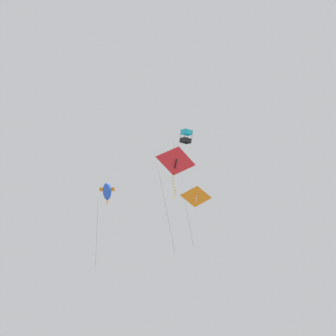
{
  "coord_description": "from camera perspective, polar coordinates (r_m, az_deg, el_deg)",
  "views": [
    {
      "loc": [
        -25.27,
        23.21,
        6.83
      ],
      "look_at": [
        -1.71,
        1.82,
        19.46
      ],
      "focal_mm": 44.51,
      "sensor_mm": 36.0,
      "label": 1
    }
  ],
  "objects": [
    {
      "name": "kite_fish_upper_right",
      "position": [
        31.98,
        -8.34,
        -3.2
      ],
      "size": [
        1.87,
        1.27,
        6.15
      ],
      "rotation": [
        0.49,
        0.0,
        3.94
      ],
      "color": "blue"
    },
    {
      "name": "kite_box_far_centre",
      "position": [
        45.9,
        2.48,
        4.32
      ],
      "size": [
        2.13,
        1.9,
        5.4
      ],
      "rotation": [
        0.25,
        0.0,
        4.52
      ],
      "color": "#1EB2C6"
    },
    {
      "name": "kite_delta_near_left",
      "position": [
        28.41,
        1.04,
        0.86
      ],
      "size": [
        1.54,
        2.32,
        6.68
      ],
      "rotation": [
        0.4,
        0.0,
        4.47
      ],
      "color": "red"
    },
    {
      "name": "kite_delta_low_drifter",
      "position": [
        31.42,
        3.84,
        -3.97
      ],
      "size": [
        1.53,
        1.85,
        4.06
      ],
      "rotation": [
        0.45,
        0.0,
        4.23
      ],
      "color": "orange"
    }
  ]
}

